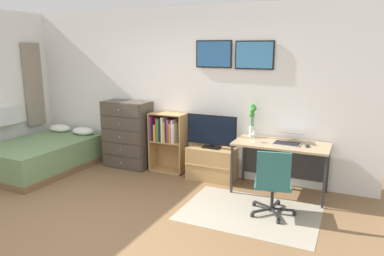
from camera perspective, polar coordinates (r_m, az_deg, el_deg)
ground_plane at (r=4.37m, az=-16.22°, el=-15.69°), size 7.20×7.20×0.00m
wall_back_with_posters at (r=5.93m, az=-1.41°, el=5.98°), size 6.12×0.09×2.70m
area_rug at (r=4.69m, az=9.22°, el=-13.24°), size 1.70×1.20×0.01m
bed at (r=6.66m, az=-22.67°, el=-3.95°), size 1.31×1.92×0.63m
dresser at (r=6.31m, az=-10.30°, el=-0.99°), size 0.82×0.46×1.16m
bookshelf at (r=5.97m, az=-4.13°, el=-1.28°), size 0.60×0.30×1.00m
tv_stand at (r=5.68m, az=3.18°, el=-5.68°), size 0.75×0.41×0.52m
television at (r=5.52m, az=3.15°, el=-0.60°), size 0.81×0.16×0.52m
desk at (r=5.26m, az=14.22°, el=-3.53°), size 1.31×0.63×0.74m
office_chair at (r=4.47m, az=12.85°, el=-8.38°), size 0.58×0.57×0.86m
laptop at (r=5.18m, az=15.21°, el=-1.62°), size 0.39×0.42×0.16m
computer_mouse at (r=5.06m, az=18.00°, el=-2.71°), size 0.06×0.10×0.03m
bamboo_vase at (r=5.39m, az=9.66°, el=1.17°), size 0.11×0.11×0.50m
wine_glass at (r=5.12m, az=9.92°, el=-0.74°), size 0.07×0.07×0.18m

